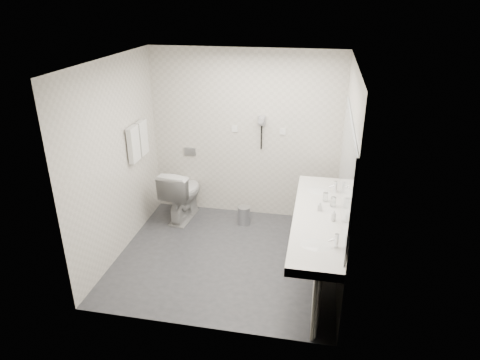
# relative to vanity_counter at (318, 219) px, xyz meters

# --- Properties ---
(floor) EXTENTS (2.80, 2.80, 0.00)m
(floor) POSITION_rel_vanity_counter_xyz_m (-1.12, 0.20, -0.80)
(floor) COLOR #2D2D32
(floor) RESTS_ON ground
(ceiling) EXTENTS (2.80, 2.80, 0.00)m
(ceiling) POSITION_rel_vanity_counter_xyz_m (-1.12, 0.20, 1.70)
(ceiling) COLOR silver
(ceiling) RESTS_ON wall_back
(wall_back) EXTENTS (2.80, 0.00, 2.80)m
(wall_back) POSITION_rel_vanity_counter_xyz_m (-1.12, 1.50, 0.45)
(wall_back) COLOR beige
(wall_back) RESTS_ON floor
(wall_front) EXTENTS (2.80, 0.00, 2.80)m
(wall_front) POSITION_rel_vanity_counter_xyz_m (-1.12, -1.10, 0.45)
(wall_front) COLOR beige
(wall_front) RESTS_ON floor
(wall_left) EXTENTS (0.00, 2.60, 2.60)m
(wall_left) POSITION_rel_vanity_counter_xyz_m (-2.52, 0.20, 0.45)
(wall_left) COLOR beige
(wall_left) RESTS_ON floor
(wall_right) EXTENTS (0.00, 2.60, 2.60)m
(wall_right) POSITION_rel_vanity_counter_xyz_m (0.27, 0.20, 0.45)
(wall_right) COLOR beige
(wall_right) RESTS_ON floor
(vanity_counter) EXTENTS (0.55, 2.20, 0.10)m
(vanity_counter) POSITION_rel_vanity_counter_xyz_m (0.00, 0.00, 0.00)
(vanity_counter) COLOR silver
(vanity_counter) RESTS_ON floor
(vanity_panel) EXTENTS (0.03, 2.15, 0.75)m
(vanity_panel) POSITION_rel_vanity_counter_xyz_m (0.02, 0.00, -0.42)
(vanity_panel) COLOR #9B9A92
(vanity_panel) RESTS_ON floor
(vanity_post_near) EXTENTS (0.06, 0.06, 0.75)m
(vanity_post_near) POSITION_rel_vanity_counter_xyz_m (0.05, -1.04, -0.42)
(vanity_post_near) COLOR silver
(vanity_post_near) RESTS_ON floor
(vanity_post_far) EXTENTS (0.06, 0.06, 0.75)m
(vanity_post_far) POSITION_rel_vanity_counter_xyz_m (0.05, 1.04, -0.42)
(vanity_post_far) COLOR silver
(vanity_post_far) RESTS_ON floor
(mirror) EXTENTS (0.02, 2.20, 1.05)m
(mirror) POSITION_rel_vanity_counter_xyz_m (0.26, 0.00, 0.65)
(mirror) COLOR #B2BCC6
(mirror) RESTS_ON wall_right
(basin_near) EXTENTS (0.40, 0.31, 0.05)m
(basin_near) POSITION_rel_vanity_counter_xyz_m (0.00, -0.65, 0.04)
(basin_near) COLOR silver
(basin_near) RESTS_ON vanity_counter
(basin_far) EXTENTS (0.40, 0.31, 0.05)m
(basin_far) POSITION_rel_vanity_counter_xyz_m (0.00, 0.65, 0.04)
(basin_far) COLOR silver
(basin_far) RESTS_ON vanity_counter
(faucet_near) EXTENTS (0.04, 0.04, 0.15)m
(faucet_near) POSITION_rel_vanity_counter_xyz_m (0.19, -0.65, 0.12)
(faucet_near) COLOR silver
(faucet_near) RESTS_ON vanity_counter
(faucet_far) EXTENTS (0.04, 0.04, 0.15)m
(faucet_far) POSITION_rel_vanity_counter_xyz_m (0.19, 0.65, 0.12)
(faucet_far) COLOR silver
(faucet_far) RESTS_ON vanity_counter
(soap_bottle_a) EXTENTS (0.05, 0.05, 0.12)m
(soap_bottle_a) POSITION_rel_vanity_counter_xyz_m (0.02, 0.11, 0.11)
(soap_bottle_a) COLOR beige
(soap_bottle_a) RESTS_ON vanity_counter
(soap_bottle_c) EXTENTS (0.07, 0.07, 0.14)m
(soap_bottle_c) POSITION_rel_vanity_counter_xyz_m (0.17, -0.11, 0.12)
(soap_bottle_c) COLOR beige
(soap_bottle_c) RESTS_ON vanity_counter
(glass_left) EXTENTS (0.08, 0.08, 0.12)m
(glass_left) POSITION_rel_vanity_counter_xyz_m (0.17, 0.24, 0.11)
(glass_left) COLOR silver
(glass_left) RESTS_ON vanity_counter
(glass_right) EXTENTS (0.08, 0.08, 0.11)m
(glass_right) POSITION_rel_vanity_counter_xyz_m (0.08, 0.37, 0.11)
(glass_right) COLOR silver
(glass_right) RESTS_ON vanity_counter
(toilet) EXTENTS (0.53, 0.85, 0.82)m
(toilet) POSITION_rel_vanity_counter_xyz_m (-2.01, 1.13, -0.39)
(toilet) COLOR silver
(toilet) RESTS_ON floor
(flush_plate) EXTENTS (0.18, 0.02, 0.12)m
(flush_plate) POSITION_rel_vanity_counter_xyz_m (-1.98, 1.49, 0.15)
(flush_plate) COLOR #B2B5BA
(flush_plate) RESTS_ON wall_back
(pedal_bin) EXTENTS (0.23, 0.23, 0.26)m
(pedal_bin) POSITION_rel_vanity_counter_xyz_m (-1.06, 1.11, -0.67)
(pedal_bin) COLOR #B2B5BA
(pedal_bin) RESTS_ON floor
(bin_lid) EXTENTS (0.19, 0.19, 0.02)m
(bin_lid) POSITION_rel_vanity_counter_xyz_m (-1.06, 1.11, -0.53)
(bin_lid) COLOR #B2B5BA
(bin_lid) RESTS_ON pedal_bin
(towel_rail) EXTENTS (0.02, 0.62, 0.02)m
(towel_rail) POSITION_rel_vanity_counter_xyz_m (-2.47, 0.75, 0.75)
(towel_rail) COLOR silver
(towel_rail) RESTS_ON wall_left
(towel_near) EXTENTS (0.07, 0.24, 0.48)m
(towel_near) POSITION_rel_vanity_counter_xyz_m (-2.46, 0.61, 0.53)
(towel_near) COLOR silver
(towel_near) RESTS_ON towel_rail
(towel_far) EXTENTS (0.07, 0.24, 0.48)m
(towel_far) POSITION_rel_vanity_counter_xyz_m (-2.46, 0.89, 0.53)
(towel_far) COLOR silver
(towel_far) RESTS_ON towel_rail
(dryer_cradle) EXTENTS (0.10, 0.04, 0.14)m
(dryer_cradle) POSITION_rel_vanity_counter_xyz_m (-0.88, 1.47, 0.70)
(dryer_cradle) COLOR gray
(dryer_cradle) RESTS_ON wall_back
(dryer_barrel) EXTENTS (0.08, 0.14, 0.08)m
(dryer_barrel) POSITION_rel_vanity_counter_xyz_m (-0.88, 1.40, 0.73)
(dryer_barrel) COLOR gray
(dryer_barrel) RESTS_ON dryer_cradle
(dryer_cord) EXTENTS (0.02, 0.02, 0.35)m
(dryer_cord) POSITION_rel_vanity_counter_xyz_m (-0.88, 1.46, 0.45)
(dryer_cord) COLOR black
(dryer_cord) RESTS_ON dryer_cradle
(switch_plate_a) EXTENTS (0.09, 0.02, 0.09)m
(switch_plate_a) POSITION_rel_vanity_counter_xyz_m (-1.27, 1.49, 0.55)
(switch_plate_a) COLOR silver
(switch_plate_a) RESTS_ON wall_back
(switch_plate_b) EXTENTS (0.09, 0.02, 0.09)m
(switch_plate_b) POSITION_rel_vanity_counter_xyz_m (-0.57, 1.49, 0.55)
(switch_plate_b) COLOR silver
(switch_plate_b) RESTS_ON wall_back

